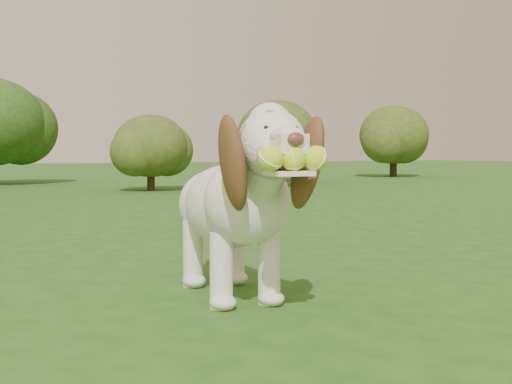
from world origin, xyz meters
TOP-DOWN VIEW (x-y plane):
  - ground at (0.00, 0.00)m, footprint 80.00×80.00m
  - dog at (-0.55, 0.22)m, footprint 0.59×1.38m
  - shrub_f at (5.79, 10.61)m, footprint 1.86×1.86m
  - shrub_h at (10.32, 11.73)m, footprint 1.96×1.96m
  - shrub_c at (1.98, 8.65)m, footprint 1.34×1.34m
  - shrub_d at (4.49, 8.73)m, footprint 1.31×1.31m

SIDE VIEW (x-z plane):
  - ground at x=0.00m, z-range 0.00..0.00m
  - dog at x=-0.55m, z-range 0.03..0.93m
  - shrub_d at x=4.49m, z-range 0.12..1.47m
  - shrub_c at x=1.98m, z-range 0.12..1.51m
  - shrub_f at x=5.79m, z-range 0.17..2.10m
  - shrub_h at x=10.32m, z-range 0.18..2.21m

